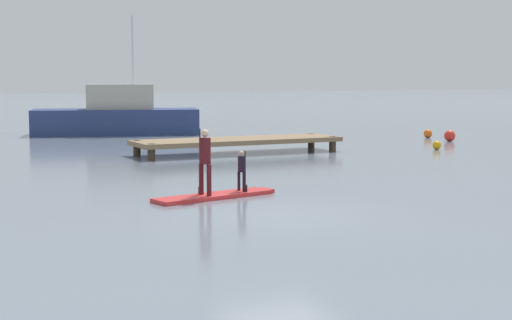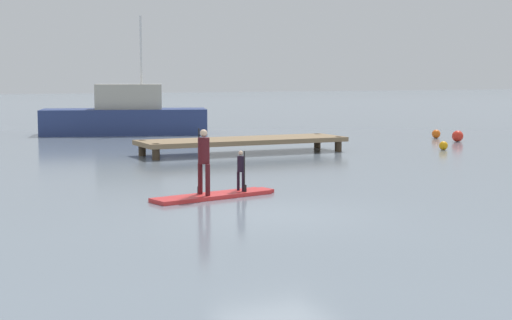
{
  "view_description": "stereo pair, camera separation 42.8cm",
  "coord_description": "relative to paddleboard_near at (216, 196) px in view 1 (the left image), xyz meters",
  "views": [
    {
      "loc": [
        -8.03,
        -15.13,
        3.05
      ],
      "look_at": [
        1.16,
        3.46,
        0.81
      ],
      "focal_mm": 55.0,
      "sensor_mm": 36.0,
      "label": 1
    },
    {
      "loc": [
        -7.64,
        -15.31,
        3.05
      ],
      "look_at": [
        1.16,
        3.46,
        0.81
      ],
      "focal_mm": 55.0,
      "sensor_mm": 36.0,
      "label": 2
    }
  ],
  "objects": [
    {
      "name": "fishing_boat_green_midground",
      "position": [
        3.83,
        21.76,
        0.9
      ],
      "size": [
        8.84,
        4.96,
        6.12
      ],
      "color": "navy",
      "rests_on": "ground"
    },
    {
      "name": "ground_plane",
      "position": [
        0.34,
        -2.72,
        -0.05
      ],
      "size": [
        240.0,
        240.0,
        0.0
      ],
      "primitive_type": "plane",
      "color": "slate"
    },
    {
      "name": "paddler_adult",
      "position": [
        -0.31,
        -0.06,
        0.99
      ],
      "size": [
        0.34,
        0.51,
        1.64
      ],
      "color": "#4C1419",
      "rests_on": "paddleboard_near"
    },
    {
      "name": "mooring_buoy_far",
      "position": [
        16.89,
        12.81,
        0.16
      ],
      "size": [
        0.42,
        0.42,
        0.42
      ],
      "primitive_type": "sphere",
      "color": "orange",
      "rests_on": "ground"
    },
    {
      "name": "mooring_buoy_near",
      "position": [
        13.29,
        7.73,
        0.13
      ],
      "size": [
        0.36,
        0.36,
        0.36
      ],
      "primitive_type": "sphere",
      "color": "orange",
      "rests_on": "ground"
    },
    {
      "name": "floating_dock",
      "position": [
        5.22,
        9.9,
        0.44
      ],
      "size": [
        8.27,
        2.31,
        0.6
      ],
      "color": "#846B4C",
      "rests_on": "ground"
    },
    {
      "name": "mooring_buoy_mid",
      "position": [
        16.46,
        10.69,
        0.21
      ],
      "size": [
        0.52,
        0.52,
        0.52
      ],
      "primitive_type": "sphere",
      "color": "red",
      "rests_on": "ground"
    },
    {
      "name": "paddler_child_solo",
      "position": [
        0.8,
        0.16,
        0.63
      ],
      "size": [
        0.22,
        0.37,
        1.04
      ],
      "color": "black",
      "rests_on": "paddleboard_near"
    },
    {
      "name": "paddleboard_near",
      "position": [
        0.0,
        0.0,
        0.0
      ],
      "size": [
        3.45,
        1.39,
        0.1
      ],
      "color": "red",
      "rests_on": "ground"
    }
  ]
}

